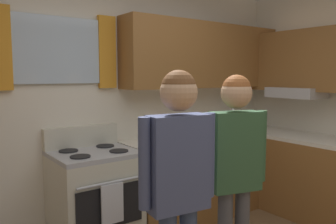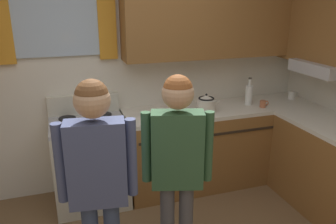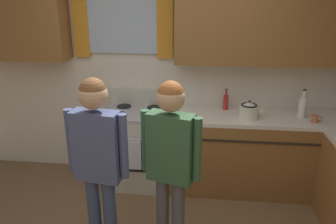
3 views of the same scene
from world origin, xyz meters
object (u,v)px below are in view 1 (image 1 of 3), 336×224
object	(u,v)px
cup_terracotta	(248,129)
adult_left	(178,173)
stovetop_kettle	(204,130)
bottle_milk_white	(233,122)
adult_in_plaid	(235,159)
stove_oven	(95,198)
mug_ceramic_white	(263,124)
bottle_sauce_red	(171,129)

from	to	relation	value
cup_terracotta	adult_left	world-z (taller)	adult_left
stovetop_kettle	adult_left	bearing A→B (deg)	-137.19
bottle_milk_white	adult_left	world-z (taller)	adult_left
stovetop_kettle	adult_in_plaid	world-z (taller)	adult_in_plaid
bottle_milk_white	cup_terracotta	distance (m)	0.19
stove_oven	cup_terracotta	size ratio (longest dim) A/B	10.11
bottle_milk_white	cup_terracotta	size ratio (longest dim) A/B	2.88
bottle_milk_white	cup_terracotta	bearing A→B (deg)	-54.83
mug_ceramic_white	adult_left	distance (m)	2.81
cup_terracotta	adult_left	xyz separation A→B (m)	(-1.96, -1.15, 0.08)
bottle_milk_white	stovetop_kettle	xyz separation A→B (m)	(-0.58, -0.11, -0.02)
stove_oven	adult_left	size ratio (longest dim) A/B	0.68
stove_oven	mug_ceramic_white	distance (m)	2.47
mug_ceramic_white	adult_left	world-z (taller)	adult_left
mug_ceramic_white	stovetop_kettle	xyz separation A→B (m)	(-1.19, -0.14, 0.05)
adult_left	bottle_milk_white	bearing A→B (deg)	34.93
bottle_milk_white	cup_terracotta	world-z (taller)	bottle_milk_white
bottle_milk_white	adult_in_plaid	xyz separation A→B (m)	(-1.30, -1.23, -0.02)
bottle_milk_white	bottle_sauce_red	bearing A→B (deg)	167.77
bottle_milk_white	adult_in_plaid	size ratio (longest dim) A/B	0.20
adult_in_plaid	stove_oven	bearing A→B (deg)	112.21
mug_ceramic_white	adult_in_plaid	xyz separation A→B (m)	(-1.91, -1.26, 0.05)
adult_left	bottle_sauce_red	bearing A→B (deg)	54.36
cup_terracotta	stove_oven	bearing A→B (deg)	175.43
bottle_milk_white	adult_in_plaid	bearing A→B (deg)	-136.66
bottle_sauce_red	stovetop_kettle	world-z (taller)	bottle_sauce_red
adult_left	adult_in_plaid	world-z (taller)	adult_left
mug_ceramic_white	stovetop_kettle	world-z (taller)	stovetop_kettle
cup_terracotta	adult_in_plaid	world-z (taller)	adult_in_plaid
stove_oven	bottle_milk_white	world-z (taller)	bottle_milk_white
bottle_milk_white	bottle_sauce_red	world-z (taller)	bottle_milk_white
stovetop_kettle	adult_left	xyz separation A→B (m)	(-1.28, -1.19, 0.02)
bottle_sauce_red	mug_ceramic_white	xyz separation A→B (m)	(1.42, -0.15, -0.05)
mug_ceramic_white	stovetop_kettle	bearing A→B (deg)	-173.44
bottle_sauce_red	cup_terracotta	xyz separation A→B (m)	(0.91, -0.32, -0.05)
bottle_milk_white	adult_left	size ratio (longest dim) A/B	0.19
stovetop_kettle	adult_left	world-z (taller)	adult_left
mug_ceramic_white	adult_in_plaid	size ratio (longest dim) A/B	0.08
mug_ceramic_white	cup_terracotta	size ratio (longest dim) A/B	1.15
stove_oven	mug_ceramic_white	world-z (taller)	stove_oven
adult_in_plaid	adult_left	bearing A→B (deg)	-172.79
mug_ceramic_white	stovetop_kettle	distance (m)	1.20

